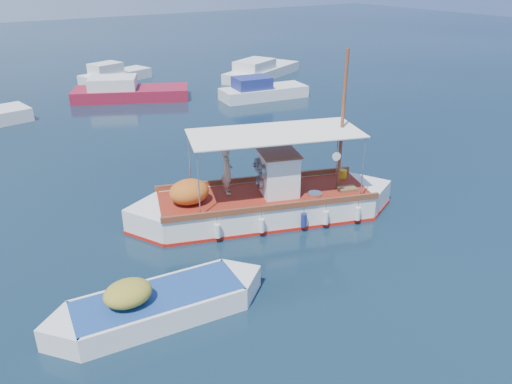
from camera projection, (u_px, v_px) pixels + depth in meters
ground at (278, 223)px, 18.74m from camera, size 160.00×160.00×0.00m
fishing_caique at (263, 204)px, 18.93m from camera, size 9.96×5.17×6.41m
dinghy at (157, 307)px, 13.66m from camera, size 6.27×2.23×1.54m
bg_boat_n at (128, 92)px, 35.46m from camera, size 8.41×5.97×1.80m
bg_boat_ne at (261, 92)px, 35.63m from camera, size 6.43×3.04×1.80m
bg_boat_e at (261, 72)px, 42.17m from camera, size 8.73×5.90×1.80m
bg_boat_far_n at (114, 76)px, 40.64m from camera, size 6.18×3.66×1.80m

